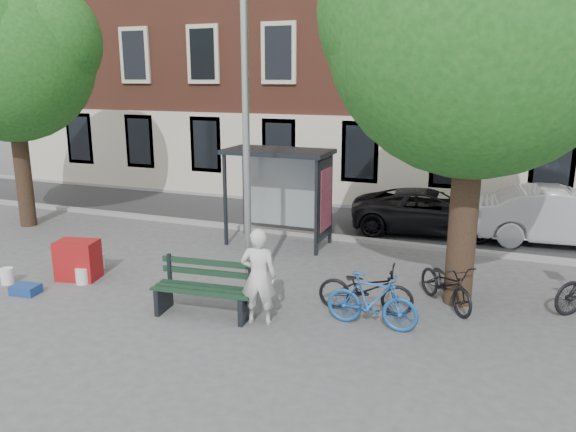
# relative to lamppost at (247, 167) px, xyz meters

# --- Properties ---
(ground) EXTENTS (90.00, 90.00, 0.00)m
(ground) POSITION_rel_lamppost_xyz_m (0.00, 0.00, -2.78)
(ground) COLOR #4C4C4F
(ground) RESTS_ON ground
(road) EXTENTS (40.00, 4.00, 0.01)m
(road) POSITION_rel_lamppost_xyz_m (0.00, 7.00, -2.78)
(road) COLOR #28282B
(road) RESTS_ON ground
(curb_near) EXTENTS (40.00, 0.25, 0.12)m
(curb_near) POSITION_rel_lamppost_xyz_m (0.00, 5.00, -2.72)
(curb_near) COLOR gray
(curb_near) RESTS_ON ground
(curb_far) EXTENTS (40.00, 0.25, 0.12)m
(curb_far) POSITION_rel_lamppost_xyz_m (0.00, 9.00, -2.72)
(curb_far) COLOR gray
(curb_far) RESTS_ON ground
(building_row) EXTENTS (30.00, 8.00, 14.00)m
(building_row) POSITION_rel_lamppost_xyz_m (0.00, 13.00, 4.22)
(building_row) COLOR brown
(building_row) RESTS_ON ground
(lamppost) EXTENTS (0.28, 0.35, 6.11)m
(lamppost) POSITION_rel_lamppost_xyz_m (0.00, 0.00, 0.00)
(lamppost) COLOR #9EA0A3
(lamppost) RESTS_ON ground
(tree_right) EXTENTS (5.76, 5.60, 8.20)m
(tree_right) POSITION_rel_lamppost_xyz_m (4.01, 1.38, 2.83)
(tree_right) COLOR black
(tree_right) RESTS_ON ground
(tree_left) EXTENTS (5.18, 4.86, 7.40)m
(tree_left) POSITION_rel_lamppost_xyz_m (-8.99, 2.88, 2.43)
(tree_left) COLOR black
(tree_left) RESTS_ON ground
(bus_shelter) EXTENTS (2.85, 1.45, 2.62)m
(bus_shelter) POSITION_rel_lamppost_xyz_m (-0.61, 4.11, -0.87)
(bus_shelter) COLOR #1E2328
(bus_shelter) RESTS_ON ground
(painter) EXTENTS (0.75, 0.58, 1.84)m
(painter) POSITION_rel_lamppost_xyz_m (0.63, -0.88, -1.87)
(painter) COLOR silver
(painter) RESTS_ON ground
(bench) EXTENTS (2.05, 0.85, 1.03)m
(bench) POSITION_rel_lamppost_xyz_m (-0.51, -0.91, -2.31)
(bench) COLOR #1E2328
(bench) RESTS_ON ground
(bike_a) EXTENTS (1.90, 0.78, 0.98)m
(bike_a) POSITION_rel_lamppost_xyz_m (2.36, 0.33, -2.29)
(bike_a) COLOR black
(bike_a) RESTS_ON ground
(bike_b) EXTENTS (1.75, 0.58, 1.04)m
(bike_b) POSITION_rel_lamppost_xyz_m (2.63, -0.30, -2.26)
(bike_b) COLOR #1B4F98
(bike_b) RESTS_ON ground
(bike_c) EXTENTS (1.61, 1.79, 0.94)m
(bike_c) POSITION_rel_lamppost_xyz_m (3.79, 1.22, -2.31)
(bike_c) COLOR black
(bike_c) RESTS_ON ground
(car_dark) EXTENTS (4.82, 2.72, 1.27)m
(car_dark) POSITION_rel_lamppost_xyz_m (2.73, 6.74, -2.15)
(car_dark) COLOR black
(car_dark) RESTS_ON ground
(car_silver) EXTENTS (4.90, 2.14, 1.56)m
(car_silver) POSITION_rel_lamppost_xyz_m (6.31, 6.78, -2.00)
(car_silver) COLOR #A6A9AE
(car_silver) RESTS_ON ground
(red_stand) EXTENTS (1.01, 0.78, 0.90)m
(red_stand) POSITION_rel_lamppost_xyz_m (-4.19, -0.23, -2.33)
(red_stand) COLOR maroon
(red_stand) RESTS_ON ground
(blue_crate) EXTENTS (0.59, 0.46, 0.20)m
(blue_crate) POSITION_rel_lamppost_xyz_m (-4.59, -1.39, -2.68)
(blue_crate) COLOR navy
(blue_crate) RESTS_ON ground
(bucket_a) EXTENTS (0.29, 0.29, 0.36)m
(bucket_a) POSITION_rel_lamppost_xyz_m (-3.90, -0.46, -2.60)
(bucket_a) COLOR white
(bucket_a) RESTS_ON ground
(bucket_b) EXTENTS (0.31, 0.31, 0.36)m
(bucket_b) POSITION_rel_lamppost_xyz_m (-5.45, -1.07, -2.60)
(bucket_b) COLOR white
(bucket_b) RESTS_ON ground
(bucket_c) EXTENTS (0.35, 0.35, 0.36)m
(bucket_c) POSITION_rel_lamppost_xyz_m (-4.24, 0.50, -2.60)
(bucket_c) COLOR silver
(bucket_c) RESTS_ON ground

